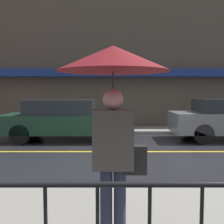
% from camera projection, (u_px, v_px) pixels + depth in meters
% --- Properties ---
extents(ground_plane, '(80.00, 80.00, 0.00)m').
position_uv_depth(ground_plane, '(135.00, 152.00, 7.55)').
color(ground_plane, black).
extents(sidewalk_far, '(28.00, 1.70, 0.12)m').
position_uv_depth(sidewalk_far, '(127.00, 130.00, 11.54)').
color(sidewalk_far, gray).
rests_on(sidewalk_far, ground_plane).
extents(lane_marking, '(25.20, 0.12, 0.01)m').
position_uv_depth(lane_marking, '(135.00, 152.00, 7.55)').
color(lane_marking, gold).
rests_on(lane_marking, ground_plane).
extents(building_storefront, '(28.00, 0.85, 6.06)m').
position_uv_depth(building_storefront, '(126.00, 65.00, 12.30)').
color(building_storefront, '#4C4238').
rests_on(building_storefront, ground_plane).
extents(pedestrian, '(1.17, 1.17, 2.06)m').
position_uv_depth(pedestrian, '(112.00, 81.00, 2.69)').
color(pedestrian, '#23283D').
rests_on(pedestrian, sidewalk_near).
extents(car_dark_green, '(4.50, 1.82, 1.45)m').
position_uv_depth(car_dark_green, '(64.00, 119.00, 9.36)').
color(car_dark_green, '#193828').
rests_on(car_dark_green, ground_plane).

